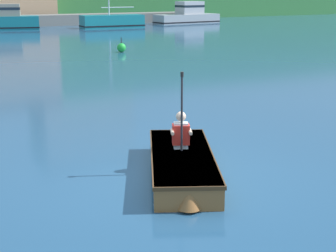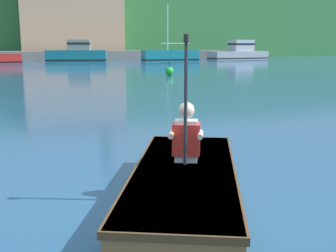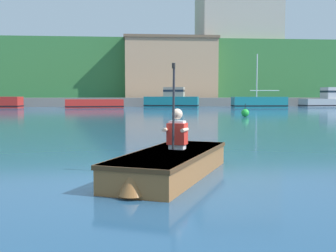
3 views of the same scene
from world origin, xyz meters
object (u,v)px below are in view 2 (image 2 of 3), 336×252
moored_boat_dock_center_near (77,54)px  person_paddler (186,135)px  moored_boat_dock_west_end (239,53)px  channel_buoy (169,71)px  rowboat_foreground (184,186)px  moored_boat_dock_center_far (170,56)px

moored_boat_dock_center_near → person_paddler: moored_boat_dock_center_near is taller
moored_boat_dock_west_end → moored_boat_dock_center_near: 16.53m
channel_buoy → rowboat_foreground: bearing=-109.3°
person_paddler → channel_buoy: size_ratio=1.86×
moored_boat_dock_center_near → person_paddler: 34.44m
moored_boat_dock_center_near → moored_boat_dock_center_far: 8.35m
moored_boat_dock_center_far → channel_buoy: bearing=-110.0°
moored_boat_dock_west_end → person_paddler: 40.14m
moored_boat_dock_center_near → rowboat_foreground: 34.75m
moored_boat_dock_center_far → moored_boat_dock_center_near: bearing=168.2°
moored_boat_dock_center_near → rowboat_foreground: size_ratio=1.74×
moored_boat_dock_center_near → rowboat_foreground: (-3.56, -34.56, -0.50)m
moored_boat_dock_center_near → rowboat_foreground: bearing=-95.9°
moored_boat_dock_center_far → rowboat_foreground: moored_boat_dock_center_far is taller
person_paddler → channel_buoy: (5.72, 16.46, -0.45)m
rowboat_foreground → person_paddler: size_ratio=2.35×
person_paddler → channel_buoy: 17.43m
moored_boat_dock_center_near → moored_boat_dock_center_far: size_ratio=1.06×
moored_boat_dock_west_end → channel_buoy: (-14.22, -18.38, -0.47)m
moored_boat_dock_center_far → channel_buoy: moored_boat_dock_center_far is taller
moored_boat_dock_west_end → rowboat_foreground: bearing=-119.8°
channel_buoy → moored_boat_dock_center_near: bearing=97.4°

